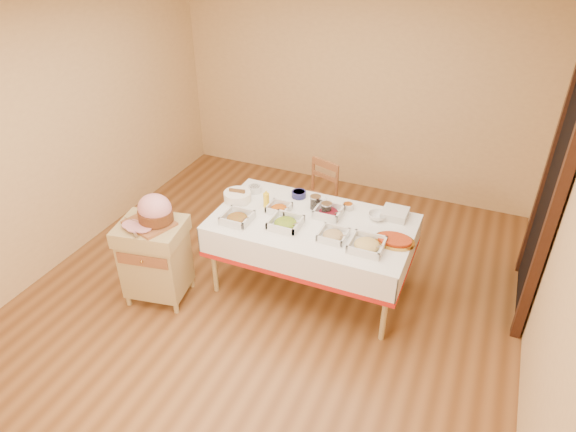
# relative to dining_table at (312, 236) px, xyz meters

# --- Properties ---
(room_shell) EXTENTS (5.00, 5.00, 5.00)m
(room_shell) POSITION_rel_dining_table_xyz_m (-0.30, -0.30, 0.70)
(room_shell) COLOR brown
(room_shell) RESTS_ON ground
(doorway) EXTENTS (0.09, 1.10, 2.20)m
(doorway) POSITION_rel_dining_table_xyz_m (1.90, 0.60, 0.51)
(doorway) COLOR black
(doorway) RESTS_ON ground
(dining_table) EXTENTS (1.82, 1.02, 0.76)m
(dining_table) POSITION_rel_dining_table_xyz_m (0.00, 0.00, 0.00)
(dining_table) COLOR tan
(dining_table) RESTS_ON ground
(butcher_cart) EXTENTS (0.65, 0.57, 0.81)m
(butcher_cart) POSITION_rel_dining_table_xyz_m (-1.27, -0.69, -0.14)
(butcher_cart) COLOR tan
(butcher_cart) RESTS_ON ground
(dining_chair) EXTENTS (0.48, 0.47, 0.86)m
(dining_chair) POSITION_rel_dining_table_xyz_m (-0.29, 0.91, -0.16)
(dining_chair) COLOR #955730
(dining_chair) RESTS_ON ground
(ham_on_board) EXTENTS (0.43, 0.41, 0.28)m
(ham_on_board) POSITION_rel_dining_table_xyz_m (-1.23, -0.66, 0.34)
(ham_on_board) COLOR #955730
(ham_on_board) RESTS_ON butcher_cart
(serving_dish_a) EXTENTS (0.26, 0.25, 0.11)m
(serving_dish_a) POSITION_rel_dining_table_xyz_m (-0.63, -0.27, 0.20)
(serving_dish_a) COLOR silver
(serving_dish_a) RESTS_ON dining_table
(serving_dish_b) EXTENTS (0.27, 0.27, 0.11)m
(serving_dish_b) POSITION_rel_dining_table_xyz_m (-0.19, -0.17, 0.20)
(serving_dish_b) COLOR silver
(serving_dish_b) RESTS_ON dining_table
(serving_dish_c) EXTENTS (0.24, 0.24, 0.10)m
(serving_dish_c) POSITION_rel_dining_table_xyz_m (0.26, -0.18, 0.19)
(serving_dish_c) COLOR silver
(serving_dish_c) RESTS_ON dining_table
(serving_dish_d) EXTENTS (0.29, 0.29, 0.11)m
(serving_dish_d) POSITION_rel_dining_table_xyz_m (0.57, -0.22, 0.20)
(serving_dish_d) COLOR silver
(serving_dish_d) RESTS_ON dining_table
(serving_dish_e) EXTENTS (0.21, 0.20, 0.10)m
(serving_dish_e) POSITION_rel_dining_table_xyz_m (-0.35, 0.04, 0.19)
(serving_dish_e) COLOR silver
(serving_dish_e) RESTS_ON dining_table
(serving_dish_f) EXTENTS (0.25, 0.24, 0.12)m
(serving_dish_f) POSITION_rel_dining_table_xyz_m (0.10, 0.15, 0.20)
(serving_dish_f) COLOR silver
(serving_dish_f) RESTS_ON dining_table
(small_bowl_left) EXTENTS (0.13, 0.13, 0.06)m
(small_bowl_left) POSITION_rel_dining_table_xyz_m (-0.72, 0.28, 0.20)
(small_bowl_left) COLOR silver
(small_bowl_left) RESTS_ON dining_table
(small_bowl_mid) EXTENTS (0.14, 0.14, 0.06)m
(small_bowl_mid) POSITION_rel_dining_table_xyz_m (-0.28, 0.36, 0.20)
(small_bowl_mid) COLOR navy
(small_bowl_mid) RESTS_ON dining_table
(small_bowl_right) EXTENTS (0.11, 0.11, 0.05)m
(small_bowl_right) POSITION_rel_dining_table_xyz_m (0.23, 0.34, 0.19)
(small_bowl_right) COLOR silver
(small_bowl_right) RESTS_ON dining_table
(bowl_white_imported) EXTENTS (0.17, 0.17, 0.03)m
(bowl_white_imported) POSITION_rel_dining_table_xyz_m (-0.06, 0.35, 0.18)
(bowl_white_imported) COLOR silver
(bowl_white_imported) RESTS_ON dining_table
(bowl_small_imported) EXTENTS (0.17, 0.17, 0.05)m
(bowl_small_imported) POSITION_rel_dining_table_xyz_m (0.53, 0.28, 0.19)
(bowl_small_imported) COLOR silver
(bowl_small_imported) RESTS_ON dining_table
(preserve_jar_left) EXTENTS (0.10, 0.10, 0.13)m
(preserve_jar_left) POSITION_rel_dining_table_xyz_m (-0.06, 0.22, 0.22)
(preserve_jar_left) COLOR silver
(preserve_jar_left) RESTS_ON dining_table
(preserve_jar_right) EXTENTS (0.10, 0.10, 0.13)m
(preserve_jar_right) POSITION_rel_dining_table_xyz_m (0.08, 0.14, 0.22)
(preserve_jar_right) COLOR silver
(preserve_jar_right) RESTS_ON dining_table
(mustard_bottle) EXTENTS (0.06, 0.06, 0.18)m
(mustard_bottle) POSITION_rel_dining_table_xyz_m (-0.49, 0.07, 0.24)
(mustard_bottle) COLOR yellow
(mustard_bottle) RESTS_ON dining_table
(bread_basket) EXTENTS (0.26, 0.26, 0.12)m
(bread_basket) POSITION_rel_dining_table_xyz_m (-0.80, 0.06, 0.21)
(bread_basket) COLOR white
(bread_basket) RESTS_ON dining_table
(plate_stack) EXTENTS (0.23, 0.23, 0.07)m
(plate_stack) POSITION_rel_dining_table_xyz_m (0.67, 0.37, 0.20)
(plate_stack) COLOR silver
(plate_stack) RESTS_ON dining_table
(brass_platter) EXTENTS (0.35, 0.25, 0.05)m
(brass_platter) POSITION_rel_dining_table_xyz_m (0.76, -0.04, 0.18)
(brass_platter) COLOR #B58733
(brass_platter) RESTS_ON dining_table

